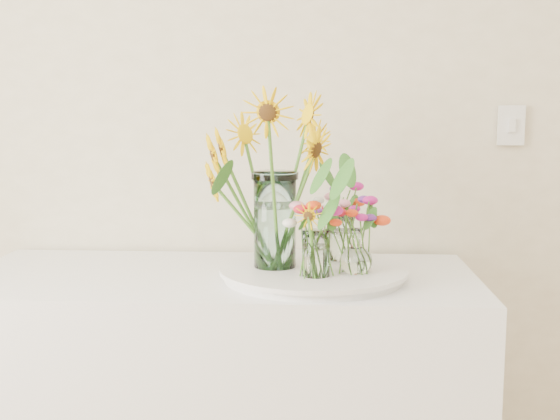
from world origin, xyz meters
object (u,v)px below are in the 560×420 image
object	(u,v)px
tray	(313,274)
small_vase_b	(356,252)
small_vase_a	(316,254)
mason_jar	(275,220)
small_vase_c	(340,238)

from	to	relation	value
tray	small_vase_b	bearing A→B (deg)	-23.98
tray	small_vase_a	size ratio (longest dim) A/B	3.91
mason_jar	small_vase_a	bearing A→B (deg)	-42.23
tray	small_vase_c	size ratio (longest dim) A/B	3.66
mason_jar	small_vase_a	distance (m)	0.17
tray	small_vase_c	world-z (taller)	small_vase_c
tray	small_vase_a	distance (m)	0.12
tray	mason_jar	bearing A→B (deg)	175.36
tray	small_vase_b	world-z (taller)	small_vase_b
mason_jar	small_vase_c	distance (m)	0.21
tray	small_vase_c	bearing A→B (deg)	56.83
small_vase_c	mason_jar	bearing A→B (deg)	-149.64
small_vase_b	small_vase_c	xyz separation A→B (m)	(-0.04, 0.16, 0.00)
tray	small_vase_a	world-z (taller)	small_vase_a
tray	small_vase_a	bearing A→B (deg)	-85.16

